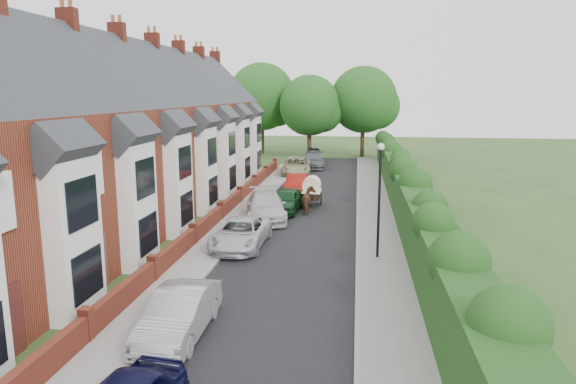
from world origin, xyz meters
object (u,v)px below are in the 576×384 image
Objects in this scene: car_white at (266,206)px; car_grey at (314,160)px; car_green at (286,200)px; car_silver_a at (179,314)px; car_silver_b at (241,233)px; horse at (309,200)px; horse_cart at (312,189)px; car_black at (314,154)px; lamppost at (380,186)px; car_red at (297,184)px; car_beige at (296,166)px.

car_white is 21.27m from car_grey.
car_white is at bearing -109.12° from car_green.
car_silver_b is (-0.20, 9.20, -0.04)m from car_silver_a.
horse is 0.69× the size of horse_cart.
horse is at bearing 72.44° from car_silver_b.
car_silver_a is 1.60× the size of horse_cart.
car_black is 1.58× the size of horse_cart.
car_white is at bearing -120.78° from horse_cart.
horse_cart is (1.32, -17.33, 0.36)m from car_grey.
car_silver_b is 5.61m from car_white.
lamppost is at bearing -7.68° from car_silver_b.
car_green is (0.95, 16.80, 0.01)m from car_silver_a.
horse_cart reaches higher than car_green.
car_white is at bearing -99.82° from car_black.
car_green is 19.25m from car_grey.
car_grey reaches higher than car_red.
horse_cart reaches higher than car_beige.
car_green is 1.41m from horse.
car_white is 1.98× the size of horse_cart.
car_silver_b is 1.13× the size of car_black.
horse_cart reaches higher than car_black.
horse reaches higher than car_silver_a.
car_red is at bearing -97.72° from car_black.
car_black is (0.56, 41.83, 0.02)m from car_silver_a.
car_beige reaches higher than car_silver_a.
car_silver_a is 0.80× the size of car_beige.
car_green is 14.84m from car_beige.
car_grey is (0.16, 12.95, 0.07)m from car_red.
car_black is 2.30× the size of horse.
car_green is (0.93, 2.00, -0.05)m from car_white.
car_black is at bearing 99.53° from lamppost.
car_black is at bearing 76.14° from car_white.
car_white is at bearing -96.26° from car_red.
car_white reaches higher than car_grey.
car_white is 1.29× the size of car_red.
car_beige reaches higher than car_red.
car_green is 2.29× the size of horse.
horse is (1.32, -19.35, 0.03)m from car_grey.
car_black reaches higher than car_silver_b.
horse_cart is at bearing -82.88° from car_beige.
car_silver_b is at bearing -104.90° from car_white.
car_beige is 10.26m from car_black.
horse is at bearing 81.73° from car_silver_a.
car_silver_a is at bearing -92.53° from car_red.
horse is (2.55, 7.50, 0.11)m from car_silver_b.
horse_cart is at bearing 110.11° from lamppost.
car_white is 27.04m from car_black.
horse_cart is (1.79, -23.11, 0.39)m from car_black.
car_green is at bearing -126.14° from horse_cart.
car_green is 0.99× the size of car_black.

